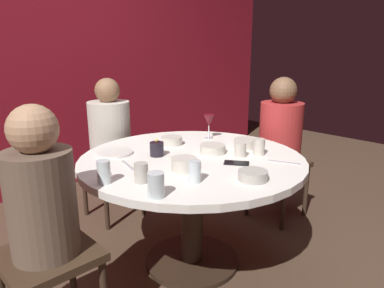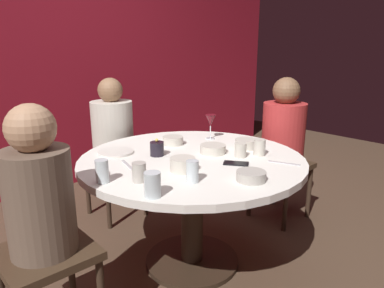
{
  "view_description": "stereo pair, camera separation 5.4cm",
  "coord_description": "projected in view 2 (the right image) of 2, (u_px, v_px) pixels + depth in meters",
  "views": [
    {
      "loc": [
        -1.4,
        -1.46,
        1.36
      ],
      "look_at": [
        0.0,
        0.0,
        0.8
      ],
      "focal_mm": 33.03,
      "sensor_mm": 36.0,
      "label": 1
    },
    {
      "loc": [
        -1.36,
        -1.5,
        1.36
      ],
      "look_at": [
        0.0,
        0.0,
        0.8
      ],
      "focal_mm": 33.03,
      "sensor_mm": 36.0,
      "label": 2
    }
  ],
  "objects": [
    {
      "name": "ground_plane",
      "position": [
        192.0,
        262.0,
        2.31
      ],
      "size": [
        8.0,
        8.0,
        0.0
      ],
      "primitive_type": "plane",
      "color": "#4C3828"
    },
    {
      "name": "back_wall",
      "position": [
        56.0,
        53.0,
        3.32
      ],
      "size": [
        6.0,
        0.1,
        2.6
      ],
      "primitive_type": "cube",
      "color": "maroon",
      "rests_on": "ground"
    },
    {
      "name": "dining_table",
      "position": [
        192.0,
        180.0,
        2.16
      ],
      "size": [
        1.35,
        1.35,
        0.72
      ],
      "color": "white",
      "rests_on": "ground"
    },
    {
      "name": "seated_diner_left",
      "position": [
        40.0,
        201.0,
        1.54
      ],
      "size": [
        0.4,
        0.4,
        1.14
      ],
      "rotation": [
        0.0,
        0.0,
        6.28
      ],
      "color": "#3F2D1E",
      "rests_on": "ground"
    },
    {
      "name": "seated_diner_back",
      "position": [
        113.0,
        133.0,
        2.79
      ],
      "size": [
        0.4,
        0.4,
        1.13
      ],
      "rotation": [
        0.0,
        0.0,
        4.71
      ],
      "color": "#3F2D1E",
      "rests_on": "ground"
    },
    {
      "name": "seated_diner_right",
      "position": [
        283.0,
        133.0,
        2.75
      ],
      "size": [
        0.4,
        0.4,
        1.14
      ],
      "rotation": [
        0.0,
        0.0,
        3.14
      ],
      "color": "#3F2D1E",
      "rests_on": "ground"
    },
    {
      "name": "candle_holder",
      "position": [
        157.0,
        149.0,
        2.14
      ],
      "size": [
        0.08,
        0.08,
        0.11
      ],
      "color": "black",
      "rests_on": "dining_table"
    },
    {
      "name": "wine_glass",
      "position": [
        211.0,
        121.0,
        2.5
      ],
      "size": [
        0.08,
        0.08,
        0.18
      ],
      "color": "silver",
      "rests_on": "dining_table"
    },
    {
      "name": "dinner_plate",
      "position": [
        116.0,
        152.0,
        2.19
      ],
      "size": [
        0.22,
        0.22,
        0.01
      ],
      "primitive_type": "cylinder",
      "color": "silver",
      "rests_on": "dining_table"
    },
    {
      "name": "cell_phone",
      "position": [
        236.0,
        163.0,
        1.99
      ],
      "size": [
        0.14,
        0.15,
        0.01
      ],
      "primitive_type": "cube",
      "rotation": [
        0.0,
        0.0,
        0.62
      ],
      "color": "black",
      "rests_on": "dining_table"
    },
    {
      "name": "bowl_serving_large",
      "position": [
        183.0,
        164.0,
        1.87
      ],
      "size": [
        0.14,
        0.14,
        0.07
      ],
      "primitive_type": "cylinder",
      "color": "beige",
      "rests_on": "dining_table"
    },
    {
      "name": "bowl_salad_center",
      "position": [
        251.0,
        176.0,
        1.74
      ],
      "size": [
        0.15,
        0.15,
        0.05
      ],
      "primitive_type": "cylinder",
      "color": "#B2ADA3",
      "rests_on": "dining_table"
    },
    {
      "name": "bowl_small_white",
      "position": [
        246.0,
        144.0,
        2.3
      ],
      "size": [
        0.14,
        0.14,
        0.06
      ],
      "primitive_type": "cylinder",
      "color": "beige",
      "rests_on": "dining_table"
    },
    {
      "name": "bowl_sauce_side",
      "position": [
        213.0,
        149.0,
        2.19
      ],
      "size": [
        0.16,
        0.16,
        0.05
      ],
      "primitive_type": "cylinder",
      "color": "beige",
      "rests_on": "dining_table"
    },
    {
      "name": "bowl_rice_portion",
      "position": [
        173.0,
        140.0,
        2.39
      ],
      "size": [
        0.14,
        0.14,
        0.05
      ],
      "primitive_type": "cylinder",
      "color": "beige",
      "rests_on": "dining_table"
    },
    {
      "name": "cup_near_candle",
      "position": [
        153.0,
        185.0,
        1.54
      ],
      "size": [
        0.07,
        0.07,
        0.11
      ],
      "primitive_type": "cylinder",
      "color": "silver",
      "rests_on": "dining_table"
    },
    {
      "name": "cup_by_left_diner",
      "position": [
        240.0,
        150.0,
        2.11
      ],
      "size": [
        0.07,
        0.07,
        0.09
      ],
      "primitive_type": "cylinder",
      "color": "beige",
      "rests_on": "dining_table"
    },
    {
      "name": "cup_by_right_diner",
      "position": [
        259.0,
        147.0,
        2.14
      ],
      "size": [
        0.07,
        0.07,
        0.1
      ],
      "primitive_type": "cylinder",
      "color": "beige",
      "rests_on": "dining_table"
    },
    {
      "name": "cup_center_front",
      "position": [
        192.0,
        171.0,
        1.71
      ],
      "size": [
        0.06,
        0.06,
        0.11
      ],
      "primitive_type": "cylinder",
      "color": "silver",
      "rests_on": "dining_table"
    },
    {
      "name": "cup_far_edge",
      "position": [
        102.0,
        171.0,
        1.71
      ],
      "size": [
        0.06,
        0.06,
        0.11
      ],
      "primitive_type": "cylinder",
      "color": "silver",
      "rests_on": "dining_table"
    },
    {
      "name": "cup_beside_wine",
      "position": [
        139.0,
        172.0,
        1.72
      ],
      "size": [
        0.07,
        0.07,
        0.1
      ],
      "primitive_type": "cylinder",
      "color": "#B2ADA3",
      "rests_on": "dining_table"
    },
    {
      "name": "fork_near_plate",
      "position": [
        284.0,
        163.0,
        2.0
      ],
      "size": [
        0.08,
        0.17,
        0.01
      ],
      "primitive_type": "cube",
      "rotation": [
        0.0,
        0.0,
        0.39
      ],
      "color": "#B7B7BC",
      "rests_on": "dining_table"
    },
    {
      "name": "knife_near_plate",
      "position": [
        127.0,
        165.0,
        1.97
      ],
      "size": [
        0.06,
        0.18,
        0.01
      ],
      "primitive_type": "cube",
      "rotation": [
        0.0,
        0.0,
        -0.25
      ],
      "color": "#B7B7BC",
      "rests_on": "dining_table"
    }
  ]
}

